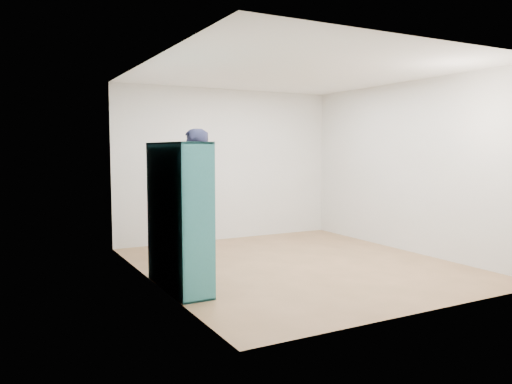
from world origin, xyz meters
TOP-DOWN VIEW (x-y plane):
  - floor at (0.00, 0.00)m, footprint 4.50×4.50m
  - ceiling at (0.00, 0.00)m, footprint 4.50×4.50m
  - wall_left at (-2.00, 0.00)m, footprint 0.02×4.50m
  - wall_right at (2.00, 0.00)m, footprint 0.02×4.50m
  - wall_back at (0.00, 2.25)m, footprint 4.00×0.02m
  - wall_front at (0.00, -2.25)m, footprint 4.00×0.02m
  - bookshelf at (-1.84, -0.32)m, footprint 0.36×1.24m
  - person at (-1.12, 0.99)m, footprint 0.69×0.80m
  - smartphone at (-1.22, 1.12)m, footprint 0.04×0.10m

SIDE VIEW (x-z plane):
  - floor at x=0.00m, z-range 0.00..0.00m
  - bookshelf at x=-1.84m, z-range -0.03..1.63m
  - person at x=-1.12m, z-range 0.00..1.86m
  - smartphone at x=-1.22m, z-range 0.99..1.12m
  - wall_left at x=-2.00m, z-range 0.00..2.60m
  - wall_right at x=2.00m, z-range 0.00..2.60m
  - wall_back at x=0.00m, z-range 0.00..2.60m
  - wall_front at x=0.00m, z-range 0.00..2.60m
  - ceiling at x=0.00m, z-range 2.60..2.60m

